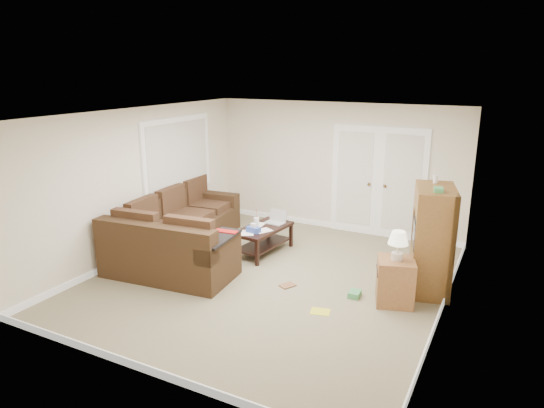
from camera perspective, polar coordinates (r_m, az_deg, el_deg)
The scene contains 17 objects.
floor at distance 7.53m, azimuth -0.09°, elevation -8.74°, with size 5.50×5.50×0.00m, color gray.
ceiling at distance 6.88m, azimuth -0.10°, elevation 10.58°, with size 5.00×5.50×0.02m, color white.
wall_left at distance 8.51m, azimuth -15.22°, elevation 2.49°, with size 0.02×5.50×2.50m, color white.
wall_right at distance 6.40m, azimuth 20.23°, elevation -2.24°, with size 0.02×5.50×2.50m, color white.
wall_back at distance 9.56m, azimuth 7.53°, elevation 4.32°, with size 5.00×0.02×2.50m, color white.
wall_front at distance 4.95m, azimuth -15.00°, elevation -6.97°, with size 5.00×0.02×2.50m, color white.
baseboards at distance 7.51m, azimuth -0.09°, elevation -8.39°, with size 5.00×5.50×0.10m, color white, non-canonical shape.
french_doors at distance 9.33m, azimuth 12.32°, elevation 2.46°, with size 1.80×0.05×2.13m.
window_left at distance 9.18m, azimuth -11.00°, elevation 5.59°, with size 0.05×1.92×1.42m.
sectional_sofa at distance 8.37m, azimuth -10.97°, elevation -3.74°, with size 2.32×3.13×0.94m.
coffee_table at distance 8.44m, azimuth -0.97°, elevation -4.09°, with size 0.69×1.20×0.78m.
tv_armoire at distance 7.27m, azimuth 18.28°, elevation -3.94°, with size 0.73×1.05×1.64m.
side_cabinet at distance 6.86m, azimuth 14.33°, elevation -8.39°, with size 0.61×0.61×1.04m.
space_heater at distance 9.12m, azimuth 18.18°, elevation -4.17°, with size 0.11×0.09×0.28m, color white.
floor_magazine at distance 6.61m, azimuth 5.70°, elevation -12.48°, with size 0.26×0.20×0.01m, color yellow.
floor_greenbox at distance 7.05m, azimuth 9.69°, elevation -10.39°, with size 0.15×0.21×0.08m, color #459857.
floor_book at distance 7.34m, azimuth 1.44°, elevation -9.33°, with size 0.17×0.23×0.02m, color brown.
Camera 1 is at (3.15, -6.08, 3.11)m, focal length 32.00 mm.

